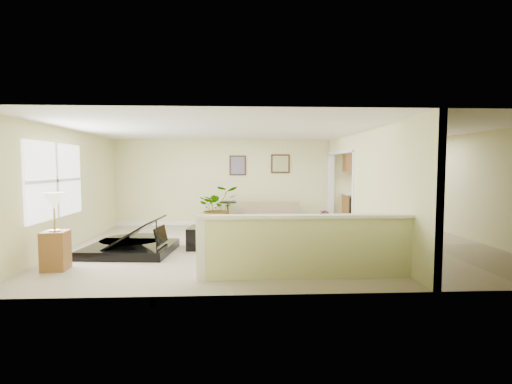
{
  "coord_description": "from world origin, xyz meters",
  "views": [
    {
      "loc": [
        -0.93,
        -7.86,
        1.73
      ],
      "look_at": [
        -0.54,
        0.4,
        1.15
      ],
      "focal_mm": 26.0,
      "sensor_mm": 36.0,
      "label": 1
    }
  ],
  "objects_px": {
    "small_plant": "(324,221)",
    "piano": "(130,220)",
    "loveseat": "(271,216)",
    "piano_bench": "(197,237)",
    "accent_table": "(228,211)",
    "palm_plant": "(218,208)",
    "lamp_stand": "(55,237)"
  },
  "relations": [
    {
      "from": "small_plant",
      "to": "piano",
      "type": "bearing_deg",
      "value": -151.32
    },
    {
      "from": "loveseat",
      "to": "small_plant",
      "type": "height_order",
      "value": "loveseat"
    },
    {
      "from": "piano",
      "to": "piano_bench",
      "type": "bearing_deg",
      "value": 15.72
    },
    {
      "from": "loveseat",
      "to": "accent_table",
      "type": "xyz_separation_m",
      "value": [
        -1.21,
        0.35,
        0.11
      ]
    },
    {
      "from": "palm_plant",
      "to": "small_plant",
      "type": "height_order",
      "value": "palm_plant"
    },
    {
      "from": "loveseat",
      "to": "small_plant",
      "type": "bearing_deg",
      "value": -4.43
    },
    {
      "from": "accent_table",
      "to": "palm_plant",
      "type": "height_order",
      "value": "palm_plant"
    },
    {
      "from": "accent_table",
      "to": "palm_plant",
      "type": "relative_size",
      "value": 0.56
    },
    {
      "from": "piano",
      "to": "piano_bench",
      "type": "height_order",
      "value": "piano"
    },
    {
      "from": "palm_plant",
      "to": "accent_table",
      "type": "bearing_deg",
      "value": 63.6
    },
    {
      "from": "loveseat",
      "to": "piano_bench",
      "type": "bearing_deg",
      "value": -125.25
    },
    {
      "from": "small_plant",
      "to": "piano_bench",
      "type": "bearing_deg",
      "value": -145.21
    },
    {
      "from": "lamp_stand",
      "to": "piano_bench",
      "type": "bearing_deg",
      "value": 35.22
    },
    {
      "from": "loveseat",
      "to": "palm_plant",
      "type": "bearing_deg",
      "value": -172.92
    },
    {
      "from": "piano_bench",
      "to": "loveseat",
      "type": "distance_m",
      "value": 2.97
    },
    {
      "from": "piano_bench",
      "to": "accent_table",
      "type": "distance_m",
      "value": 2.81
    },
    {
      "from": "piano",
      "to": "lamp_stand",
      "type": "height_order",
      "value": "piano"
    },
    {
      "from": "small_plant",
      "to": "palm_plant",
      "type": "bearing_deg",
      "value": -179.99
    },
    {
      "from": "piano",
      "to": "loveseat",
      "type": "distance_m",
      "value": 4.08
    },
    {
      "from": "loveseat",
      "to": "small_plant",
      "type": "distance_m",
      "value": 1.47
    },
    {
      "from": "piano",
      "to": "accent_table",
      "type": "distance_m",
      "value": 3.54
    },
    {
      "from": "accent_table",
      "to": "palm_plant",
      "type": "distance_m",
      "value": 0.57
    },
    {
      "from": "piano",
      "to": "palm_plant",
      "type": "relative_size",
      "value": 1.61
    },
    {
      "from": "accent_table",
      "to": "small_plant",
      "type": "xyz_separation_m",
      "value": [
        2.66,
        -0.5,
        -0.24
      ]
    },
    {
      "from": "loveseat",
      "to": "lamp_stand",
      "type": "bearing_deg",
      "value": -133.87
    },
    {
      "from": "piano_bench",
      "to": "piano",
      "type": "bearing_deg",
      "value": -169.36
    },
    {
      "from": "small_plant",
      "to": "loveseat",
      "type": "bearing_deg",
      "value": 174.26
    },
    {
      "from": "loveseat",
      "to": "palm_plant",
      "type": "xyz_separation_m",
      "value": [
        -1.45,
        -0.15,
        0.24
      ]
    },
    {
      "from": "piano",
      "to": "small_plant",
      "type": "bearing_deg",
      "value": 33.76
    },
    {
      "from": "piano",
      "to": "piano_bench",
      "type": "relative_size",
      "value": 3.06
    },
    {
      "from": "piano_bench",
      "to": "palm_plant",
      "type": "distance_m",
      "value": 2.29
    },
    {
      "from": "loveseat",
      "to": "accent_table",
      "type": "bearing_deg",
      "value": 165.04
    }
  ]
}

